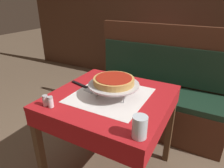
# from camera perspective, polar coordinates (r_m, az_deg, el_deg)

# --- Properties ---
(dining_table_front) EXTENTS (0.84, 0.84, 0.77)m
(dining_table_front) POSITION_cam_1_polar(r_m,az_deg,el_deg) (1.51, -0.47, -6.40)
(dining_table_front) COLOR red
(dining_table_front) RESTS_ON ground_plane
(dining_table_rear) EXTENTS (0.64, 0.64, 0.76)m
(dining_table_rear) POSITION_cam_1_polar(r_m,az_deg,el_deg) (3.04, 10.69, 8.68)
(dining_table_rear) COLOR red
(dining_table_rear) RESTS_ON ground_plane
(booth_bench) EXTENTS (1.51, 0.52, 1.16)m
(booth_bench) POSITION_cam_1_polar(r_m,az_deg,el_deg) (2.36, 11.98, -4.36)
(booth_bench) COLOR #4C2819
(booth_bench) RESTS_ON ground_plane
(back_wall_panel) EXTENTS (6.00, 0.04, 2.40)m
(back_wall_panel) POSITION_cam_1_polar(r_m,az_deg,el_deg) (3.38, 18.76, 18.84)
(back_wall_panel) COLOR #4C2D1E
(back_wall_panel) RESTS_ON ground_plane
(pizza_pan_stand) EXTENTS (0.36, 0.36, 0.10)m
(pizza_pan_stand) POSITION_cam_1_polar(r_m,az_deg,el_deg) (1.41, 0.58, -0.22)
(pizza_pan_stand) COLOR #ADADB2
(pizza_pan_stand) RESTS_ON dining_table_front
(deep_dish_pizza) EXTENTS (0.29, 0.29, 0.05)m
(deep_dish_pizza) POSITION_cam_1_polar(r_m,az_deg,el_deg) (1.40, 0.59, 1.03)
(deep_dish_pizza) COLOR tan
(deep_dish_pizza) RESTS_ON pizza_pan_stand
(pizza_server) EXTENTS (0.28, 0.12, 0.01)m
(pizza_server) POSITION_cam_1_polar(r_m,az_deg,el_deg) (1.60, -7.91, -0.76)
(pizza_server) COLOR #BCBCC1
(pizza_server) RESTS_ON dining_table_front
(water_glass_near) EXTENTS (0.08, 0.08, 0.12)m
(water_glass_near) POSITION_cam_1_polar(r_m,az_deg,el_deg) (1.04, 7.92, -12.06)
(water_glass_near) COLOR silver
(water_glass_near) RESTS_ON dining_table_front
(salt_shaker) EXTENTS (0.04, 0.04, 0.07)m
(salt_shaker) POSITION_cam_1_polar(r_m,az_deg,el_deg) (1.38, -18.48, -4.49)
(salt_shaker) COLOR silver
(salt_shaker) RESTS_ON dining_table_front
(pepper_shaker) EXTENTS (0.04, 0.04, 0.08)m
(pepper_shaker) POSITION_cam_1_polar(r_m,az_deg,el_deg) (1.35, -17.14, -4.92)
(pepper_shaker) COLOR silver
(pepper_shaker) RESTS_ON dining_table_front
(condiment_caddy) EXTENTS (0.15, 0.15, 0.17)m
(condiment_caddy) POSITION_cam_1_polar(r_m,az_deg,el_deg) (3.02, 11.03, 11.44)
(condiment_caddy) COLOR black
(condiment_caddy) RESTS_ON dining_table_rear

